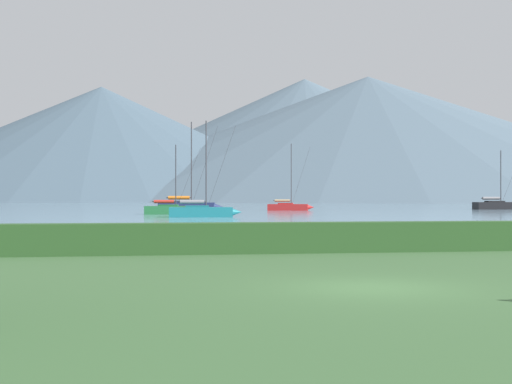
% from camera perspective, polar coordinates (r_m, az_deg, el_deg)
% --- Properties ---
extents(ground_plane, '(1000.00, 1000.00, 0.00)m').
position_cam_1_polar(ground_plane, '(18.27, 9.17, -7.42)').
color(ground_plane, '#385B33').
extents(harbor_water, '(320.00, 246.00, 0.00)m').
position_cam_1_polar(harbor_water, '(154.37, -6.64, -1.06)').
color(harbor_water, slate).
rests_on(harbor_water, ground_plane).
extents(hedge_line, '(80.00, 1.20, 1.19)m').
position_cam_1_polar(hedge_line, '(28.85, 2.43, -3.58)').
color(hedge_line, '#284C23').
rests_on(hedge_line, ground_plane).
extents(sailboat_slip_0, '(7.49, 2.55, 9.86)m').
position_cam_1_polar(sailboat_slip_0, '(74.55, -4.27, -1.50)').
color(sailboat_slip_0, '#19707A').
rests_on(sailboat_slip_0, harbor_water).
extents(sailboat_slip_2, '(7.20, 2.80, 8.14)m').
position_cam_1_polar(sailboat_slip_2, '(85.60, -6.58, -1.35)').
color(sailboat_slip_2, '#236B38').
rests_on(sailboat_slip_2, harbor_water).
extents(sailboat_slip_4, '(9.07, 3.70, 12.36)m').
position_cam_1_polar(sailboat_slip_4, '(100.94, -5.38, -1.09)').
color(sailboat_slip_4, navy).
rests_on(sailboat_slip_4, harbor_water).
extents(sailboat_slip_5, '(6.88, 3.45, 9.74)m').
position_cam_1_polar(sailboat_slip_5, '(106.28, 2.56, -1.14)').
color(sailboat_slip_5, red).
rests_on(sailboat_slip_5, harbor_water).
extents(sailboat_slip_6, '(8.33, 2.66, 9.22)m').
position_cam_1_polar(sailboat_slip_6, '(119.86, 18.40, -0.97)').
color(sailboat_slip_6, black).
rests_on(sailboat_slip_6, harbor_water).
extents(distant_hill_west_ridge, '(314.54, 314.54, 73.25)m').
position_cam_1_polar(distant_hill_west_ridge, '(447.58, 3.83, 4.19)').
color(distant_hill_west_ridge, '#4C6070').
rests_on(distant_hill_west_ridge, ground_plane).
extents(distant_hill_central_peak, '(209.06, 209.06, 48.64)m').
position_cam_1_polar(distant_hill_central_peak, '(319.42, -12.01, 3.75)').
color(distant_hill_central_peak, '#425666').
rests_on(distant_hill_central_peak, ground_plane).
extents(distant_hill_east_ridge, '(297.19, 297.19, 56.90)m').
position_cam_1_polar(distant_hill_east_ridge, '(340.61, 8.77, 4.19)').
color(distant_hill_east_ridge, '#4C6070').
rests_on(distant_hill_east_ridge, ground_plane).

